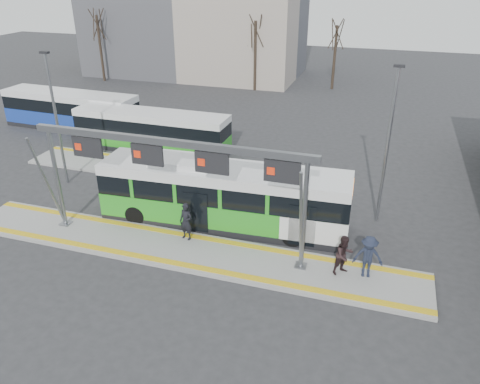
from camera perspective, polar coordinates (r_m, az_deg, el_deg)
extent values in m
plane|color=#2D2D30|center=(21.96, -7.10, -7.18)|extent=(120.00, 120.00, 0.00)
cube|color=gray|center=(21.91, -7.12, -7.02)|extent=(22.00, 3.00, 0.15)
cube|color=gray|center=(29.81, -7.87, 2.39)|extent=(20.00, 3.00, 0.15)
cube|color=yellow|center=(22.75, -5.94, -5.34)|extent=(22.00, 0.35, 0.02)
cube|color=yellow|center=(21.02, -8.42, -8.45)|extent=(22.00, 0.35, 0.02)
cube|color=yellow|center=(30.73, -6.98, 3.37)|extent=(20.00, 0.35, 0.02)
cylinder|color=slate|center=(24.12, -21.39, 1.55)|extent=(0.20, 0.20, 5.05)
cube|color=slate|center=(25.20, -20.47, -3.60)|extent=(0.50, 0.50, 0.06)
cylinder|color=slate|center=(23.64, -22.40, 0.87)|extent=(0.12, 1.46, 4.90)
cylinder|color=slate|center=(19.39, 7.83, -2.85)|extent=(0.20, 0.20, 5.05)
cube|color=slate|center=(20.71, 7.40, -8.88)|extent=(0.50, 0.50, 0.06)
cylinder|color=slate|center=(18.79, 7.43, -3.84)|extent=(0.12, 1.46, 4.90)
cube|color=slate|center=(20.05, -8.88, 6.04)|extent=(13.00, 0.25, 0.30)
cube|color=black|center=(22.29, -18.09, 5.20)|extent=(1.50, 0.12, 0.95)
cube|color=red|center=(22.49, -19.13, 5.23)|extent=(0.32, 0.02, 0.32)
cube|color=black|center=(20.74, -11.24, 4.47)|extent=(1.50, 0.12, 0.95)
cube|color=red|center=(20.90, -12.42, 4.52)|extent=(0.32, 0.02, 0.32)
cube|color=black|center=(19.54, -3.45, 3.55)|extent=(1.50, 0.12, 0.95)
cube|color=red|center=(19.64, -4.75, 3.63)|extent=(0.32, 0.02, 0.32)
cube|color=black|center=(18.74, 5.16, 2.47)|extent=(1.50, 0.12, 0.95)
cube|color=red|center=(18.77, 3.77, 2.56)|extent=(0.32, 0.02, 0.32)
cube|color=black|center=(23.89, -1.97, -3.47)|extent=(12.47, 3.27, 0.36)
cube|color=green|center=(23.52, -2.00, -1.84)|extent=(12.47, 3.27, 1.18)
cube|color=black|center=(23.02, -2.04, 0.59)|extent=(12.46, 3.19, 1.03)
cube|color=white|center=(22.69, -2.07, 2.34)|extent=(12.47, 3.27, 0.51)
cube|color=orange|center=(21.92, 13.57, 0.38)|extent=(0.15, 1.84, 0.29)
cube|color=white|center=(23.16, -6.98, 3.78)|extent=(3.18, 2.00, 0.31)
cylinder|color=black|center=(24.27, -12.61, -2.74)|extent=(1.04, 0.36, 1.03)
cylinder|color=black|center=(26.10, -10.39, -0.36)|extent=(1.04, 0.36, 1.03)
cylinder|color=black|center=(22.08, 6.45, -5.36)|extent=(1.04, 0.36, 1.03)
cylinder|color=black|center=(24.07, 7.31, -2.53)|extent=(1.04, 0.36, 1.03)
cube|color=black|center=(33.91, -10.54, 5.36)|extent=(11.08, 2.47, 0.32)
cube|color=green|center=(33.68, -10.64, 6.46)|extent=(11.08, 2.47, 1.06)
cube|color=black|center=(33.36, -10.78, 8.06)|extent=(11.08, 2.40, 0.92)
cube|color=white|center=(33.16, -10.88, 9.19)|extent=(11.08, 2.47, 0.46)
cylinder|color=black|center=(34.98, -17.00, 5.82)|extent=(0.92, 0.29, 0.92)
cylinder|color=black|center=(36.56, -15.22, 6.93)|extent=(0.92, 0.29, 0.92)
cylinder|color=black|center=(31.54, -6.12, 4.63)|extent=(0.92, 0.29, 0.92)
cylinder|color=black|center=(33.28, -4.69, 5.88)|extent=(0.92, 0.29, 0.92)
cube|color=black|center=(40.10, -19.63, 7.57)|extent=(11.20, 2.91, 0.34)
cube|color=#19389A|center=(39.89, -19.79, 8.55)|extent=(11.20, 2.91, 1.11)
cube|color=black|center=(39.62, -20.02, 9.98)|extent=(11.20, 2.83, 0.97)
cube|color=white|center=(39.44, -20.18, 10.98)|extent=(11.20, 2.91, 0.48)
cylinder|color=black|center=(41.80, -24.82, 7.84)|extent=(0.98, 0.33, 0.97)
cylinder|color=black|center=(43.28, -22.90, 8.78)|extent=(0.98, 0.33, 0.97)
cylinder|color=black|center=(37.21, -16.67, 7.11)|extent=(0.98, 0.33, 0.97)
cylinder|color=black|center=(38.87, -14.84, 8.15)|extent=(0.98, 0.33, 0.97)
imported|color=black|center=(22.12, -6.60, -3.60)|extent=(0.76, 0.59, 1.85)
imported|color=black|center=(20.15, 12.57, -7.51)|extent=(1.09, 1.09, 1.78)
imported|color=#1C2233|center=(20.17, 15.35, -7.62)|extent=(1.29, 0.83, 1.90)
cylinder|color=#382B21|center=(48.99, 1.85, 16.18)|extent=(0.28, 0.28, 6.83)
cylinder|color=#382B21|center=(50.49, 11.44, 15.72)|extent=(0.28, 0.28, 6.34)
cylinder|color=#382B21|center=(55.30, -16.63, 16.38)|extent=(0.28, 0.28, 6.93)
cylinder|color=slate|center=(28.89, -21.43, 8.00)|extent=(0.16, 0.16, 7.67)
cube|color=black|center=(28.04, -22.75, 15.42)|extent=(0.50, 0.25, 0.12)
cylinder|color=slate|center=(23.67, 17.48, 5.04)|extent=(0.16, 0.16, 7.87)
cube|color=black|center=(22.63, 18.85, 14.35)|extent=(0.50, 0.25, 0.12)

